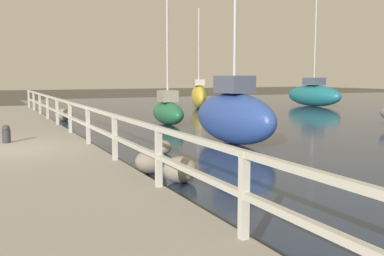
% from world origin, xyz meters
% --- Properties ---
extents(ground_plane, '(120.00, 120.00, 0.00)m').
position_xyz_m(ground_plane, '(0.00, 0.00, 0.00)').
color(ground_plane, '#4C473D').
extents(dock_walkway, '(4.76, 36.00, 0.25)m').
position_xyz_m(dock_walkway, '(0.00, 0.00, 0.13)').
color(dock_walkway, '#9E998E').
rests_on(dock_walkway, ground).
extents(railing, '(0.10, 32.50, 1.03)m').
position_xyz_m(railing, '(2.28, -0.00, 0.95)').
color(railing, beige).
rests_on(railing, dock_walkway).
extents(boulder_downstream, '(0.70, 0.63, 0.53)m').
position_xyz_m(boulder_downstream, '(3.15, -4.32, 0.26)').
color(boulder_downstream, gray).
rests_on(boulder_downstream, ground).
extents(boulder_far_strip, '(0.80, 0.72, 0.60)m').
position_xyz_m(boulder_far_strip, '(3.18, 9.29, 0.30)').
color(boulder_far_strip, gray).
rests_on(boulder_far_strip, ground).
extents(boulder_mid_strip, '(0.50, 0.45, 0.37)m').
position_xyz_m(boulder_mid_strip, '(4.07, -1.08, 0.19)').
color(boulder_mid_strip, gray).
rests_on(boulder_mid_strip, ground).
extents(boulder_upstream, '(0.71, 0.64, 0.53)m').
position_xyz_m(boulder_upstream, '(2.92, -3.28, 0.26)').
color(boulder_upstream, gray).
rests_on(boulder_upstream, ground).
extents(mooring_bollard, '(0.23, 0.23, 0.51)m').
position_xyz_m(mooring_bollard, '(0.23, 1.14, 0.50)').
color(mooring_bollard, '#333338').
rests_on(mooring_bollard, dock_walkway).
extents(sailboat_green, '(1.20, 3.16, 7.40)m').
position_xyz_m(sailboat_green, '(7.01, 5.72, 0.63)').
color(sailboat_green, '#236B42').
rests_on(sailboat_green, water_surface).
extents(sailboat_yellow, '(2.43, 4.39, 6.41)m').
position_xyz_m(sailboat_yellow, '(12.57, 13.94, 0.85)').
color(sailboat_yellow, gold).
rests_on(sailboat_yellow, water_surface).
extents(sailboat_blue, '(1.58, 3.88, 5.11)m').
position_xyz_m(sailboat_blue, '(6.76, -0.32, 0.88)').
color(sailboat_blue, '#2D4C9E').
rests_on(sailboat_blue, water_surface).
extents(sailboat_teal, '(1.91, 4.95, 7.92)m').
position_xyz_m(sailboat_teal, '(20.84, 12.47, 0.82)').
color(sailboat_teal, '#1E707A').
rests_on(sailboat_teal, water_surface).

